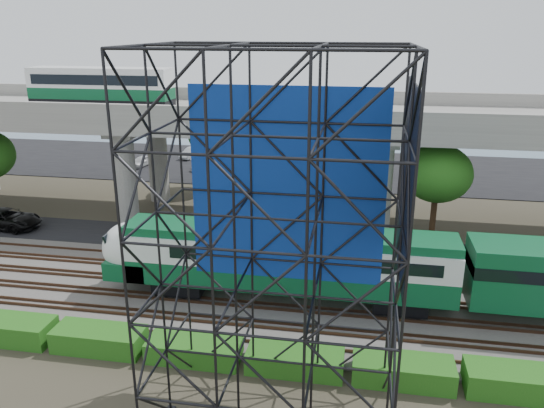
# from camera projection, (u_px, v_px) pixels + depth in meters

# --- Properties ---
(ground) EXTENTS (140.00, 140.00, 0.00)m
(ground) POSITION_uv_depth(u_px,v_px,m) (201.00, 313.00, 30.35)
(ground) COLOR #474233
(ground) RESTS_ON ground
(ballast_bed) EXTENTS (90.00, 12.00, 0.20)m
(ballast_bed) POSITION_uv_depth(u_px,v_px,m) (211.00, 295.00, 32.18)
(ballast_bed) COLOR slate
(ballast_bed) RESTS_ON ground
(service_road) EXTENTS (90.00, 5.00, 0.08)m
(service_road) POSITION_uv_depth(u_px,v_px,m) (242.00, 243.00, 40.14)
(service_road) COLOR black
(service_road) RESTS_ON ground
(parking_lot) EXTENTS (90.00, 18.00, 0.08)m
(parking_lot) POSITION_uv_depth(u_px,v_px,m) (287.00, 166.00, 62.08)
(parking_lot) COLOR black
(parking_lot) RESTS_ON ground
(harbor_water) EXTENTS (140.00, 40.00, 0.03)m
(harbor_water) POSITION_uv_depth(u_px,v_px,m) (308.00, 132.00, 82.64)
(harbor_water) COLOR #475A75
(harbor_water) RESTS_ON ground
(rail_tracks) EXTENTS (90.00, 9.52, 0.16)m
(rail_tracks) POSITION_uv_depth(u_px,v_px,m) (211.00, 292.00, 32.13)
(rail_tracks) COLOR #472D1E
(rail_tracks) RESTS_ON ballast_bed
(commuter_train) EXTENTS (29.30, 3.06, 4.30)m
(commuter_train) POSITION_uv_depth(u_px,v_px,m) (323.00, 261.00, 30.19)
(commuter_train) COLOR black
(commuter_train) RESTS_ON rail_tracks
(overpass) EXTENTS (80.00, 12.00, 12.40)m
(overpass) POSITION_uv_depth(u_px,v_px,m) (244.00, 123.00, 42.83)
(overpass) COLOR #9E9B93
(overpass) RESTS_ON ground
(scaffold_tower) EXTENTS (9.36, 6.36, 15.00)m
(scaffold_tower) POSITION_uv_depth(u_px,v_px,m) (275.00, 258.00, 19.59)
(scaffold_tower) COLOR black
(scaffold_tower) RESTS_ON ground
(hedge_strip) EXTENTS (34.60, 1.80, 1.20)m
(hedge_strip) POSITION_uv_depth(u_px,v_px,m) (194.00, 349.00, 25.99)
(hedge_strip) COLOR #195513
(hedge_strip) RESTS_ON ground
(trees) EXTENTS (40.94, 16.94, 7.69)m
(trees) POSITION_uv_depth(u_px,v_px,m) (202.00, 152.00, 44.44)
(trees) COLOR #382314
(trees) RESTS_ON ground
(suv) EXTENTS (5.75, 2.98, 1.55)m
(suv) POSITION_uv_depth(u_px,v_px,m) (7.00, 219.00, 42.77)
(suv) COLOR black
(suv) RESTS_ON service_road
(parked_cars) EXTENTS (37.49, 9.49, 1.28)m
(parked_cars) POSITION_uv_depth(u_px,v_px,m) (296.00, 162.00, 61.62)
(parked_cars) COLOR silver
(parked_cars) RESTS_ON parking_lot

